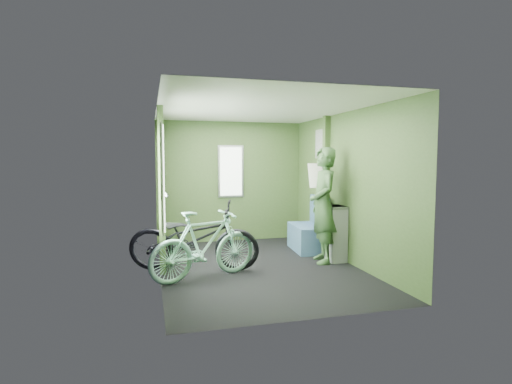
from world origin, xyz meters
TOP-DOWN VIEW (x-y plane):
  - room at (-0.04, 0.04)m, footprint 4.00×4.02m
  - bicycle_black at (-0.93, 0.00)m, footprint 1.99×1.28m
  - bicycle_mint at (-0.83, -0.41)m, footprint 1.62×1.00m
  - passenger at (1.04, 0.02)m, footprint 0.52×0.77m
  - waste_box at (1.26, 0.04)m, footprint 0.25×0.36m
  - bench_seat at (1.15, 0.82)m, footprint 0.57×0.93m

SIDE VIEW (x-z plane):
  - bicycle_black at x=-0.93m, z-range -0.53..0.53m
  - bicycle_mint at x=-0.83m, z-range -0.48..0.48m
  - bench_seat at x=1.15m, z-range -0.19..0.75m
  - waste_box at x=1.26m, z-range 0.00..0.86m
  - passenger at x=1.04m, z-range 0.00..1.77m
  - room at x=-0.04m, z-range 0.28..2.59m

